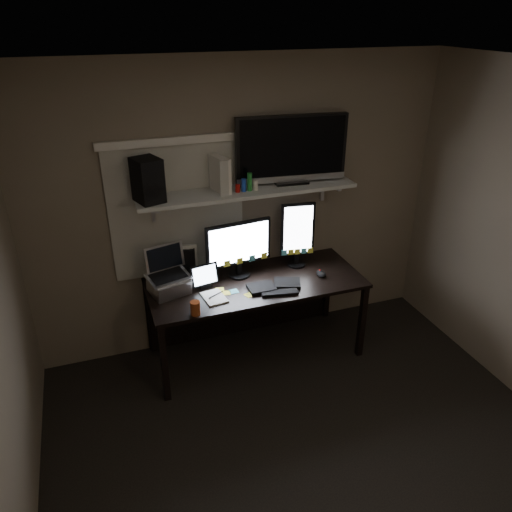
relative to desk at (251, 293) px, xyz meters
name	(u,v)px	position (x,y,z in m)	size (l,w,h in m)	color
floor	(327,477)	(0.00, -1.55, -0.55)	(3.60, 3.60, 0.00)	black
ceiling	(363,82)	(0.00, -1.55, 1.95)	(3.60, 3.60, 0.00)	silver
back_wall	(241,208)	(0.00, 0.25, 0.70)	(3.60, 3.60, 0.00)	#695B4B
window_blinds	(178,211)	(-0.55, 0.24, 0.75)	(1.10, 0.02, 1.10)	silver
desk	(251,293)	(0.00, 0.00, 0.00)	(1.80, 0.75, 0.73)	black
wall_shelf	(248,191)	(0.00, 0.08, 0.91)	(1.80, 0.35, 0.03)	beige
monitor_landscape	(239,249)	(-0.10, 0.02, 0.43)	(0.58, 0.06, 0.51)	black
monitor_portrait	(297,234)	(0.44, 0.04, 0.47)	(0.30, 0.06, 0.59)	black
keyboard	(274,285)	(0.12, -0.26, 0.19)	(0.45, 0.18, 0.03)	black
mouse	(321,274)	(0.56, -0.21, 0.20)	(0.07, 0.11, 0.04)	black
notepad	(214,297)	(-0.40, -0.27, 0.18)	(0.16, 0.23, 0.01)	white
tablet	(204,276)	(-0.42, -0.07, 0.28)	(0.24, 0.10, 0.21)	black
file_sorter	(181,262)	(-0.57, 0.14, 0.33)	(0.24, 0.11, 0.30)	black
laptop	(168,273)	(-0.72, -0.07, 0.36)	(0.33, 0.27, 0.37)	#B0AFB4
cup	(195,308)	(-0.59, -0.44, 0.23)	(0.07, 0.07, 0.11)	brown
sticky_notes	(233,293)	(-0.23, -0.24, 0.18)	(0.30, 0.22, 0.00)	yellow
tv	(292,150)	(0.39, 0.11, 1.20)	(0.92, 0.17, 0.55)	black
game_console	(220,174)	(-0.22, 0.09, 1.07)	(0.07, 0.23, 0.28)	silver
speaker	(148,180)	(-0.79, 0.05, 1.09)	(0.18, 0.22, 0.33)	black
bottles	(247,182)	(-0.02, 0.03, 1.00)	(0.24, 0.05, 0.15)	#A50F0C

